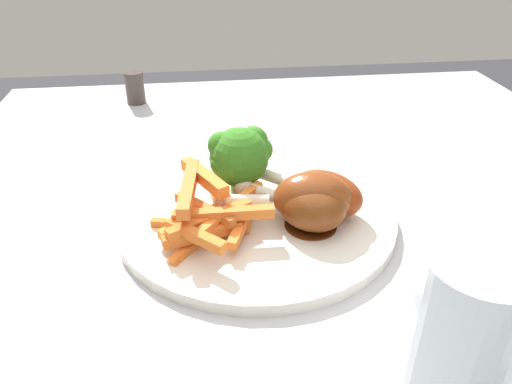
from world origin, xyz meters
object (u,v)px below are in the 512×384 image
(dining_table, at_px, (315,323))
(broccoli_floret_front, at_px, (240,155))
(water_glass, at_px, (466,331))
(pepper_shaker, at_px, (135,88))
(chicken_drumstick_extra, at_px, (321,192))
(chicken_drumstick_near, at_px, (307,205))
(chicken_drumstick_far, at_px, (308,199))
(dinner_plate, at_px, (256,214))
(carrot_fries_pile, at_px, (209,210))

(dining_table, relative_size, broccoli_floret_front, 13.64)
(water_glass, relative_size, pepper_shaker, 2.15)
(chicken_drumstick_extra, bearing_deg, pepper_shaker, -150.10)
(chicken_drumstick_near, height_order, water_glass, water_glass)
(chicken_drumstick_far, bearing_deg, pepper_shaker, -153.25)
(pepper_shaker, bearing_deg, dining_table, 26.90)
(dinner_plate, distance_m, carrot_fries_pile, 0.06)
(dinner_plate, xyz_separation_m, chicken_drumstick_extra, (0.01, 0.06, 0.03))
(dinner_plate, distance_m, chicken_drumstick_near, 0.06)
(dining_table, xyz_separation_m, broccoli_floret_front, (-0.08, -0.07, 0.16))
(chicken_drumstick_far, xyz_separation_m, water_glass, (0.19, 0.06, 0.02))
(chicken_drumstick_extra, bearing_deg, dinner_plate, -98.80)
(broccoli_floret_front, xyz_separation_m, chicken_drumstick_extra, (0.05, 0.08, -0.02))
(dinner_plate, height_order, water_glass, water_glass)
(dinner_plate, relative_size, water_glass, 2.60)
(chicken_drumstick_far, bearing_deg, chicken_drumstick_near, -17.49)
(dinner_plate, relative_size, chicken_drumstick_near, 2.50)
(water_glass, height_order, pepper_shaker, water_glass)
(carrot_fries_pile, height_order, chicken_drumstick_far, chicken_drumstick_far)
(dinner_plate, xyz_separation_m, chicken_drumstick_far, (0.03, 0.05, 0.03))
(chicken_drumstick_near, height_order, pepper_shaker, chicken_drumstick_near)
(carrot_fries_pile, bearing_deg, broccoli_floret_front, 151.87)
(pepper_shaker, bearing_deg, chicken_drumstick_far, 26.75)
(water_glass, bearing_deg, chicken_drumstick_far, -163.72)
(chicken_drumstick_near, distance_m, chicken_drumstick_extra, 0.03)
(dining_table, distance_m, chicken_drumstick_near, 0.14)
(chicken_drumstick_far, bearing_deg, carrot_fries_pile, -88.60)
(dinner_plate, xyz_separation_m, pepper_shaker, (-0.36, -0.15, 0.02))
(chicken_drumstick_far, bearing_deg, dinner_plate, -120.94)
(chicken_drumstick_near, distance_m, water_glass, 0.20)
(dining_table, xyz_separation_m, chicken_drumstick_extra, (-0.04, 0.01, 0.14))
(dining_table, height_order, broccoli_floret_front, broccoli_floret_front)
(chicken_drumstick_extra, distance_m, pepper_shaker, 0.43)
(dining_table, distance_m, water_glass, 0.24)
(chicken_drumstick_near, bearing_deg, dinner_plate, -126.67)
(dining_table, bearing_deg, chicken_drumstick_far, -150.06)
(broccoli_floret_front, bearing_deg, chicken_drumstick_near, 39.12)
(dining_table, bearing_deg, chicken_drumstick_extra, 170.60)
(chicken_drumstick_near, xyz_separation_m, water_glass, (0.19, 0.06, 0.02))
(chicken_drumstick_extra, bearing_deg, broccoli_floret_front, -121.47)
(water_glass, bearing_deg, pepper_shaker, -156.55)
(dinner_plate, bearing_deg, water_glass, 25.00)
(chicken_drumstick_near, bearing_deg, chicken_drumstick_extra, 141.16)
(chicken_drumstick_near, bearing_deg, carrot_fries_pile, -91.96)
(chicken_drumstick_extra, bearing_deg, water_glass, 10.49)
(chicken_drumstick_extra, bearing_deg, chicken_drumstick_far, -43.65)
(dinner_plate, height_order, pepper_shaker, pepper_shaker)
(dining_table, relative_size, pepper_shaker, 19.99)
(chicken_drumstick_extra, distance_m, water_glass, 0.22)
(chicken_drumstick_near, height_order, chicken_drumstick_extra, chicken_drumstick_near)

